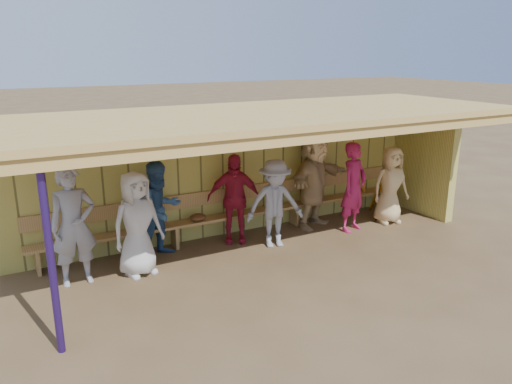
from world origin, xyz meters
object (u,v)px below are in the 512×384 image
player_c (160,210)px  player_d (234,199)px  player_e (275,204)px  player_a (73,226)px  player_f (314,180)px  bench (237,208)px  player_g (354,187)px  player_b (137,224)px  player_h (390,185)px

player_c → player_d: player_c is taller
player_d → player_c: bearing=-156.5°
player_e → player_a: bearing=-169.0°
player_e → player_f: bearing=37.4°
player_a → bench: (3.09, 0.71, -0.40)m
player_a → player_g: bearing=-3.5°
player_f → player_g: size_ratio=1.10×
player_f → player_a: bearing=161.5°
player_c → player_g: player_g is taller
player_b → player_e: player_b is taller
player_h → player_f: bearing=170.5°
player_a → player_e: player_a is taller
player_e → player_h: (2.75, -0.01, -0.01)m
player_g → player_h: bearing=-18.0°
player_d → player_f: player_f is taller
player_a → player_d: player_a is taller
player_d → player_g: bearing=10.0°
player_b → player_a: bearing=158.3°
player_a → player_f: size_ratio=0.95×
player_d → player_h: size_ratio=1.05×
player_f → player_h: player_f is taller
player_c → player_h: 4.74m
player_b → player_g: size_ratio=0.96×
player_f → player_c: bearing=156.6°
player_b → player_d: bearing=2.3°
player_g → player_h: player_g is taller
player_d → player_h: bearing=13.9°
player_e → bench: 0.96m
player_f → player_d: bearing=156.6°
bench → player_f: bearing=-11.0°
player_e → player_g: bearing=12.9°
player_d → bench: (0.21, 0.31, -0.31)m
player_b → player_g: player_g is taller
player_c → player_h: bearing=-24.5°
player_b → bench: bearing=8.2°
player_a → bench: size_ratio=0.24×
player_f → player_b: bearing=164.8°
player_d → player_f: 1.79m
player_c → bench: size_ratio=0.22×
player_a → player_g: 5.21m
player_b → player_g: (4.29, -0.02, 0.04)m
player_b → player_e: (2.50, -0.01, -0.04)m
player_e → player_b: bearing=-166.7°
player_c → player_f: bearing=-17.7°
player_f → player_g: player_f is taller
player_e → bench: bearing=125.1°
player_d → player_g: player_g is taller
player_g → player_d: bearing=148.3°
player_d → player_h: (3.30, -0.56, -0.04)m
player_c → player_e: player_c is taller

